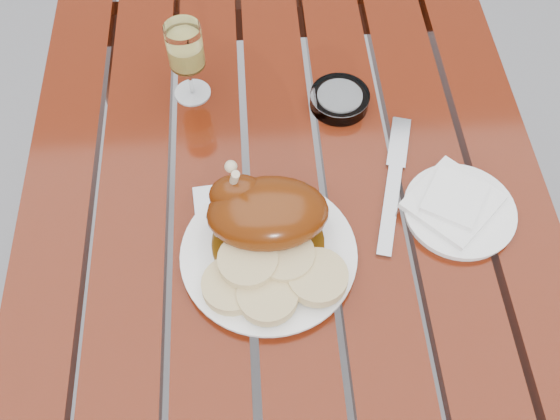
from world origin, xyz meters
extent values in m
plane|color=slate|center=(0.00, 0.00, 0.00)|extent=(60.00, 60.00, 0.00)
cube|color=#611B0B|center=(0.00, 0.00, 0.38)|extent=(0.80, 1.20, 0.75)
cylinder|color=white|center=(-0.03, -0.05, 0.76)|extent=(0.30, 0.30, 0.02)
cylinder|color=#563209|center=(-0.03, -0.03, 0.77)|extent=(0.16, 0.16, 0.00)
ellipsoid|color=#722E08|center=(-0.03, -0.01, 0.81)|extent=(0.17, 0.11, 0.08)
ellipsoid|color=#722E08|center=(-0.07, 0.01, 0.82)|extent=(0.08, 0.05, 0.07)
cylinder|color=#C6B28C|center=(-0.07, 0.02, 0.84)|extent=(0.02, 0.04, 0.09)
cylinder|color=tan|center=(-0.08, -0.10, 0.78)|extent=(0.08, 0.08, 0.02)
cylinder|color=tan|center=(-0.04, -0.12, 0.78)|extent=(0.08, 0.08, 0.02)
cylinder|color=tan|center=(0.03, -0.10, 0.78)|extent=(0.08, 0.08, 0.02)
cylinder|color=tan|center=(-0.01, -0.07, 0.79)|extent=(0.08, 0.08, 0.02)
cylinder|color=tan|center=(-0.06, -0.07, 0.79)|extent=(0.08, 0.08, 0.02)
cylinder|color=#E4D768|center=(-0.14, 0.27, 0.82)|extent=(0.08, 0.08, 0.14)
cylinder|color=white|center=(0.25, 0.01, 0.76)|extent=(0.22, 0.22, 0.01)
cube|color=white|center=(0.24, 0.02, 0.77)|extent=(0.16, 0.16, 0.01)
cylinder|color=#B2B7BC|center=(0.10, 0.23, 0.76)|extent=(0.12, 0.12, 0.02)
cube|color=gray|center=(-0.11, -0.03, 0.75)|extent=(0.04, 0.18, 0.01)
cube|color=gray|center=(0.16, 0.05, 0.75)|extent=(0.08, 0.22, 0.01)
camera|label=1|loc=(-0.04, -0.47, 1.53)|focal=40.00mm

